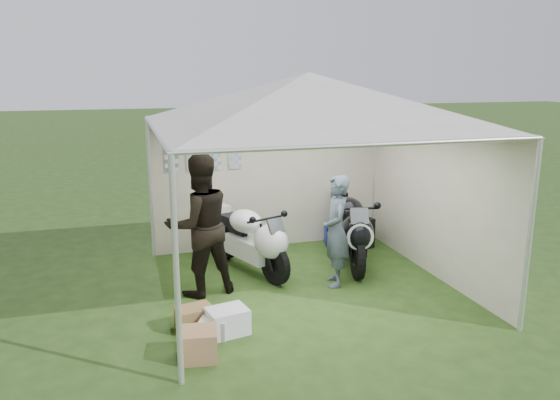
% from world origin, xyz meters
% --- Properties ---
extents(ground, '(80.00, 80.00, 0.00)m').
position_xyz_m(ground, '(0.00, 0.00, 0.00)').
color(ground, '#264016').
rests_on(ground, ground).
extents(canopy_tent, '(5.66, 5.66, 3.00)m').
position_xyz_m(canopy_tent, '(-0.00, 0.03, 2.58)').
color(canopy_tent, silver).
rests_on(canopy_tent, ground).
extents(motorcycle_white, '(0.96, 1.91, 0.99)m').
position_xyz_m(motorcycle_white, '(-0.61, 0.78, 0.55)').
color(motorcycle_white, black).
rests_on(motorcycle_white, ground).
extents(motorcycle_black, '(0.79, 2.17, 1.08)m').
position_xyz_m(motorcycle_black, '(0.97, 0.73, 0.60)').
color(motorcycle_black, black).
rests_on(motorcycle_black, ground).
extents(paddock_stand, '(0.52, 0.39, 0.35)m').
position_xyz_m(paddock_stand, '(1.19, 1.70, 0.18)').
color(paddock_stand, '#141DB1').
rests_on(paddock_stand, ground).
extents(person_dark_jacket, '(1.09, 0.93, 1.95)m').
position_xyz_m(person_dark_jacket, '(-1.47, 0.20, 0.98)').
color(person_dark_jacket, black).
rests_on(person_dark_jacket, ground).
extents(person_blue_jacket, '(0.51, 0.66, 1.60)m').
position_xyz_m(person_blue_jacket, '(0.43, -0.02, 0.80)').
color(person_blue_jacket, slate).
rests_on(person_blue_jacket, ground).
extents(equipment_box, '(0.60, 0.52, 0.52)m').
position_xyz_m(equipment_box, '(1.42, 1.47, 0.26)').
color(equipment_box, black).
rests_on(equipment_box, ground).
extents(crate_0, '(0.52, 0.44, 0.31)m').
position_xyz_m(crate_0, '(-1.35, -1.08, 0.15)').
color(crate_0, silver).
rests_on(crate_0, ground).
extents(crate_1, '(0.42, 0.42, 0.33)m').
position_xyz_m(crate_1, '(-1.75, -1.57, 0.16)').
color(crate_1, '#916C47').
rests_on(crate_1, ground).
extents(crate_2, '(0.39, 0.37, 0.23)m').
position_xyz_m(crate_2, '(-1.52, -1.13, 0.11)').
color(crate_2, silver).
rests_on(crate_2, ground).
extents(crate_3, '(0.47, 0.38, 0.28)m').
position_xyz_m(crate_3, '(-1.71, -0.86, 0.14)').
color(crate_3, brown).
rests_on(crate_3, ground).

